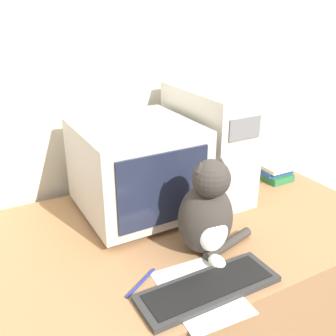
{
  "coord_description": "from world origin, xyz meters",
  "views": [
    {
      "loc": [
        -0.61,
        -0.67,
        1.55
      ],
      "look_at": [
        0.02,
        0.47,
        0.99
      ],
      "focal_mm": 42.0,
      "sensor_mm": 36.0,
      "label": 1
    }
  ],
  "objects_px": {
    "book_stack": "(271,170)",
    "computer_tower": "(207,142)",
    "crt_monitor": "(137,168)",
    "cat": "(208,214)",
    "keyboard": "(208,288)",
    "pen": "(141,283)"
  },
  "relations": [
    {
      "from": "cat",
      "to": "computer_tower",
      "type": "bearing_deg",
      "value": 64.51
    },
    {
      "from": "crt_monitor",
      "to": "computer_tower",
      "type": "distance_m",
      "value": 0.36
    },
    {
      "from": "computer_tower",
      "to": "keyboard",
      "type": "relative_size",
      "value": 1.08
    },
    {
      "from": "cat",
      "to": "book_stack",
      "type": "height_order",
      "value": "cat"
    },
    {
      "from": "crt_monitor",
      "to": "cat",
      "type": "xyz_separation_m",
      "value": [
        0.09,
        -0.38,
        -0.04
      ]
    },
    {
      "from": "crt_monitor",
      "to": "pen",
      "type": "xyz_separation_m",
      "value": [
        -0.19,
        -0.42,
        -0.19
      ]
    },
    {
      "from": "book_stack",
      "to": "computer_tower",
      "type": "bearing_deg",
      "value": 174.96
    },
    {
      "from": "crt_monitor",
      "to": "keyboard",
      "type": "height_order",
      "value": "crt_monitor"
    },
    {
      "from": "crt_monitor",
      "to": "book_stack",
      "type": "height_order",
      "value": "crt_monitor"
    },
    {
      "from": "crt_monitor",
      "to": "book_stack",
      "type": "relative_size",
      "value": 2.4
    },
    {
      "from": "cat",
      "to": "keyboard",
      "type": "bearing_deg",
      "value": -113.57
    },
    {
      "from": "computer_tower",
      "to": "crt_monitor",
      "type": "bearing_deg",
      "value": -176.19
    },
    {
      "from": "crt_monitor",
      "to": "keyboard",
      "type": "bearing_deg",
      "value": -92.02
    },
    {
      "from": "cat",
      "to": "crt_monitor",
      "type": "bearing_deg",
      "value": 111.13
    },
    {
      "from": "cat",
      "to": "pen",
      "type": "distance_m",
      "value": 0.31
    },
    {
      "from": "cat",
      "to": "pen",
      "type": "height_order",
      "value": "cat"
    },
    {
      "from": "computer_tower",
      "to": "cat",
      "type": "relative_size",
      "value": 1.36
    },
    {
      "from": "computer_tower",
      "to": "book_stack",
      "type": "bearing_deg",
      "value": -5.04
    },
    {
      "from": "computer_tower",
      "to": "pen",
      "type": "bearing_deg",
      "value": -140.59
    },
    {
      "from": "crt_monitor",
      "to": "book_stack",
      "type": "distance_m",
      "value": 0.74
    },
    {
      "from": "book_stack",
      "to": "pen",
      "type": "bearing_deg",
      "value": -155.63
    },
    {
      "from": "computer_tower",
      "to": "pen",
      "type": "xyz_separation_m",
      "value": [
        -0.54,
        -0.45,
        -0.23
      ]
    }
  ]
}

